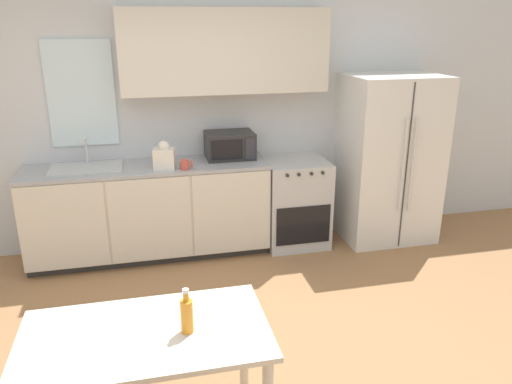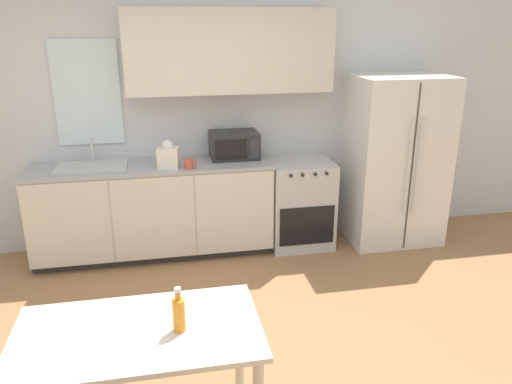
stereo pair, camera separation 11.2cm
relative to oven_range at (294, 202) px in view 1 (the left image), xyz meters
The scene contains 11 objects.
ground_plane 2.21m from the oven_range, 123.20° to the right, with size 12.00×12.00×0.00m, color #9E7047.
wall_back 1.53m from the oven_range, 164.03° to the left, with size 12.00×0.38×2.70m.
kitchen_counter 1.48m from the oven_range, behind, with size 2.33×0.62×0.94m.
oven_range is the anchor object (origin of this frame).
refrigerator 1.10m from the oven_range, ahead, with size 0.95×0.78×1.74m.
kitchen_sink 2.09m from the oven_range, behind, with size 0.65×0.42×0.26m.
microwave 0.91m from the oven_range, behind, with size 0.48×0.36×0.26m.
coffee_mug 1.26m from the oven_range, behind, with size 0.12×0.08×0.09m.
grocery_bag_0 1.45m from the oven_range, behind, with size 0.22×0.20×0.27m.
dining_table 2.91m from the oven_range, 122.66° to the right, with size 1.27×0.71×0.75m.
drink_bottle 2.85m from the oven_range, 118.57° to the right, with size 0.07×0.07×0.25m.
Camera 1 is at (-0.32, -2.87, 2.27)m, focal length 35.00 mm.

